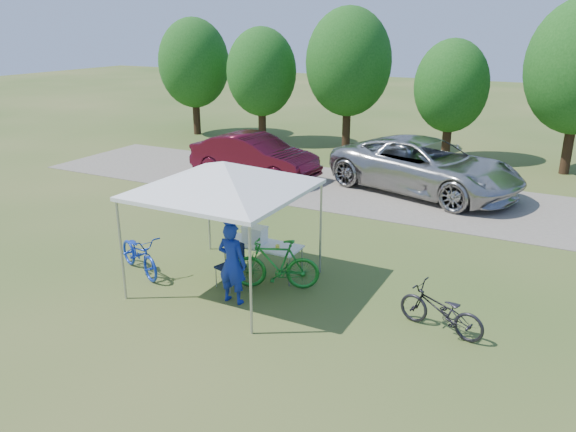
% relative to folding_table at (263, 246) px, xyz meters
% --- Properties ---
extents(ground, '(100.00, 100.00, 0.00)m').
position_rel_folding_table_xyz_m(ground, '(-0.39, -0.86, -0.67)').
color(ground, '#2D5119').
rests_on(ground, ground).
extents(gravel_strip, '(24.00, 5.00, 0.02)m').
position_rel_folding_table_xyz_m(gravel_strip, '(-0.39, 7.14, -0.66)').
color(gravel_strip, gray).
rests_on(gravel_strip, ground).
extents(canopy, '(4.53, 4.53, 3.00)m').
position_rel_folding_table_xyz_m(canopy, '(-0.39, -0.86, 1.98)').
color(canopy, '#A5A5AA').
rests_on(canopy, ground).
extents(treeline, '(24.89, 4.28, 6.30)m').
position_rel_folding_table_xyz_m(treeline, '(-0.68, 13.19, 2.87)').
color(treeline, '#382314').
rests_on(treeline, ground).
extents(folding_table, '(1.73, 0.72, 0.71)m').
position_rel_folding_table_xyz_m(folding_table, '(0.00, 0.00, 0.00)').
color(folding_table, white).
rests_on(folding_table, ground).
extents(folding_chair, '(0.60, 0.63, 0.97)m').
position_rel_folding_table_xyz_m(folding_chair, '(-0.28, -0.80, -0.09)').
color(folding_chair, black).
rests_on(folding_chair, ground).
extents(cooler, '(0.52, 0.35, 0.37)m').
position_rel_folding_table_xyz_m(cooler, '(-0.20, 0.00, 0.23)').
color(cooler, white).
rests_on(cooler, folding_table).
extents(ice_cream_cup, '(0.09, 0.09, 0.07)m').
position_rel_folding_table_xyz_m(ice_cream_cup, '(0.40, -0.05, 0.08)').
color(ice_cream_cup, yellow).
rests_on(ice_cream_cup, folding_table).
extents(cyclist, '(0.62, 0.41, 1.70)m').
position_rel_folding_table_xyz_m(cyclist, '(0.14, -1.46, 0.18)').
color(cyclist, navy).
rests_on(cyclist, ground).
extents(bike_blue, '(1.86, 1.30, 0.93)m').
position_rel_folding_table_xyz_m(bike_blue, '(-2.48, -1.24, -0.20)').
color(bike_blue, '#1433B0').
rests_on(bike_blue, ground).
extents(bike_green, '(1.89, 1.19, 1.10)m').
position_rel_folding_table_xyz_m(bike_green, '(0.61, -0.51, -0.12)').
color(bike_green, '#1C7E26').
rests_on(bike_green, ground).
extents(bike_dark, '(1.73, 0.94, 0.86)m').
position_rel_folding_table_xyz_m(bike_dark, '(4.12, -0.71, -0.24)').
color(bike_dark, black).
rests_on(bike_dark, ground).
extents(minivan, '(6.93, 4.65, 1.77)m').
position_rel_folding_table_xyz_m(minivan, '(1.55, 8.04, 0.23)').
color(minivan, '#AEADA9').
rests_on(minivan, gravel_strip).
extents(sedan, '(4.87, 1.99, 1.57)m').
position_rel_folding_table_xyz_m(sedan, '(-4.41, 7.08, 0.14)').
color(sedan, '#4A0C1A').
rests_on(sedan, gravel_strip).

